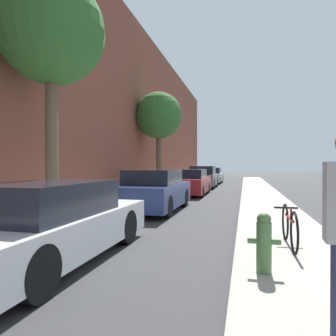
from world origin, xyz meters
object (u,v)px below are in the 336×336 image
at_px(parked_car_silver, 212,176).
at_px(bicycle, 289,226).
at_px(parked_car_grey, 203,177).
at_px(street_tree_far, 159,116).
at_px(parked_car_red, 190,183).
at_px(parked_car_white, 51,224).
at_px(fire_hydrant, 264,242).
at_px(parked_car_navy, 155,191).
at_px(street_tree_near, 51,33).

xyz_separation_m(parked_car_silver, bicycle, (3.64, -21.67, -0.17)).
bearing_deg(parked_car_grey, street_tree_far, -113.77).
bearing_deg(parked_car_silver, parked_car_red, -90.18).
height_order(parked_car_white, parked_car_red, parked_car_red).
distance_m(parked_car_silver, fire_hydrant, 23.42).
xyz_separation_m(parked_car_navy, fire_hydrant, (3.31, -5.95, -0.15)).
xyz_separation_m(parked_car_red, street_tree_near, (-1.86, -9.57, 4.28)).
bearing_deg(street_tree_far, parked_car_red, -25.47).
height_order(parked_car_white, street_tree_near, street_tree_near).
distance_m(parked_car_navy, parked_car_silver, 17.26).
bearing_deg(bicycle, parked_car_grey, 101.95).
height_order(parked_car_white, bicycle, parked_car_white).
distance_m(parked_car_red, street_tree_near, 10.65).
distance_m(parked_car_red, parked_car_grey, 5.49).
xyz_separation_m(street_tree_far, fire_hydrant, (5.13, -12.99, -3.90)).
height_order(parked_car_red, bicycle, parked_car_red).
bearing_deg(street_tree_far, parked_car_grey, 66.23).
relative_size(parked_car_navy, parked_car_silver, 0.99).
relative_size(parked_car_red, street_tree_far, 0.75).
xyz_separation_m(parked_car_navy, parked_car_silver, (0.20, 17.26, -0.03)).
bearing_deg(street_tree_near, fire_hydrant, -26.28).
height_order(parked_car_navy, bicycle, parked_car_navy).
relative_size(parked_car_grey, parked_car_silver, 0.94).
xyz_separation_m(parked_car_silver, street_tree_far, (-2.02, -10.22, 3.79)).
distance_m(parked_car_silver, street_tree_far, 11.09).
height_order(parked_car_white, street_tree_far, street_tree_far).
relative_size(parked_car_white, street_tree_far, 0.79).
bearing_deg(parked_car_red, bicycle, -70.72).
height_order(parked_car_white, parked_car_silver, parked_car_silver).
relative_size(parked_car_red, street_tree_near, 0.69).
bearing_deg(bicycle, parked_car_silver, 98.60).
bearing_deg(street_tree_near, parked_car_red, 79.00).
height_order(parked_car_grey, street_tree_near, street_tree_near).
distance_m(parked_car_white, fire_hydrant, 3.34).
bearing_deg(fire_hydrant, parked_car_grey, 100.12).
distance_m(parked_car_white, street_tree_far, 13.64).
distance_m(parked_car_white, parked_car_grey, 17.52).
distance_m(parked_car_grey, parked_car_silver, 5.68).
height_order(parked_car_white, fire_hydrant, parked_car_white).
relative_size(parked_car_silver, street_tree_far, 0.76).
height_order(parked_car_white, parked_car_navy, parked_car_navy).
bearing_deg(parked_car_red, parked_car_white, -90.94).
relative_size(fire_hydrant, bicycle, 0.47).
bearing_deg(fire_hydrant, parked_car_white, 179.71).
bearing_deg(parked_car_grey, parked_car_red, -90.16).
bearing_deg(parked_car_white, bicycle, 21.50).
distance_m(parked_car_grey, fire_hydrant, 17.81).
relative_size(parked_car_white, street_tree_near, 0.73).
bearing_deg(parked_car_red, parked_car_navy, -91.59).
xyz_separation_m(parked_car_navy, street_tree_far, (-1.82, 7.04, 3.75)).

